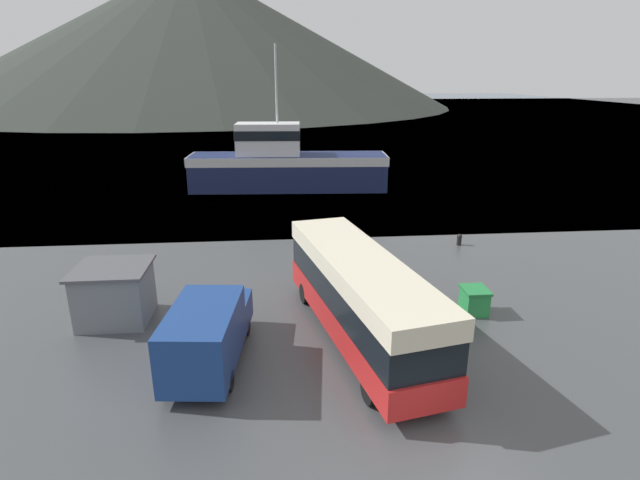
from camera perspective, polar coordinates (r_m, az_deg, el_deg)
water_surface at (r=149.76m, az=-3.60°, el=14.68°), size 240.00×240.00×0.00m
hill_backdrop at (r=171.73m, az=-14.30°, el=21.64°), size 158.18×158.18×41.75m
tour_bus at (r=18.88m, az=4.57°, el=-6.23°), size 4.69×11.06×3.35m
delivery_van at (r=17.96m, az=-12.69°, el=-10.21°), size 2.75×6.06×2.40m
fishing_boat at (r=44.41m, az=-4.02°, el=8.67°), size 17.37×5.03×12.13m
storage_bin at (r=22.42m, az=17.22°, el=-6.61°), size 1.06×1.25×1.11m
dock_kiosk at (r=22.28m, az=-22.40°, el=-5.64°), size 2.95×2.82×2.35m
mooring_bollard at (r=30.93m, az=15.63°, el=0.10°), size 0.32×0.32×0.69m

